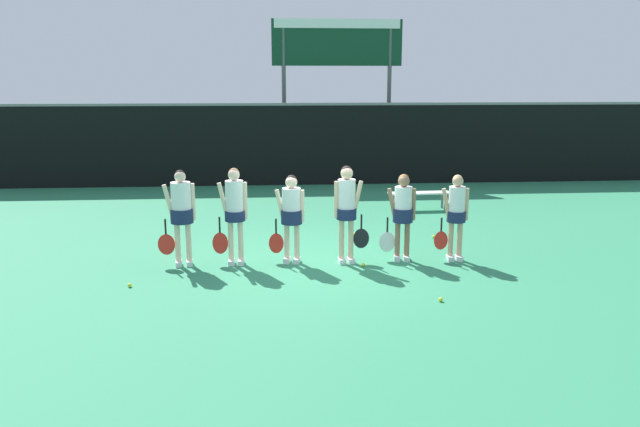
# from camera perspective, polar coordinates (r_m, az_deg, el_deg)

# --- Properties ---
(ground_plane) EXTENTS (140.00, 140.00, 0.00)m
(ground_plane) POSITION_cam_1_polar(r_m,az_deg,el_deg) (11.57, 0.20, -4.52)
(ground_plane) COLOR #2D7F56
(fence_windscreen) EXTENTS (60.00, 0.08, 2.58)m
(fence_windscreen) POSITION_cam_1_polar(r_m,az_deg,el_deg) (19.80, -1.84, 6.38)
(fence_windscreen) COLOR black
(fence_windscreen) RESTS_ON ground_plane
(scoreboard) EXTENTS (4.30, 0.15, 5.23)m
(scoreboard) POSITION_cam_1_polar(r_m,az_deg,el_deg) (21.20, 1.57, 14.38)
(scoreboard) COLOR #515156
(scoreboard) RESTS_ON ground_plane
(bench_courtside) EXTENTS (1.62, 0.43, 0.46)m
(bench_courtside) POSITION_cam_1_polar(r_m,az_deg,el_deg) (16.32, 9.06, 1.70)
(bench_courtside) COLOR silver
(bench_courtside) RESTS_ON ground_plane
(player_0) EXTENTS (0.69, 0.41, 1.75)m
(player_0) POSITION_cam_1_polar(r_m,az_deg,el_deg) (11.44, -12.58, 0.36)
(player_0) COLOR beige
(player_0) RESTS_ON ground_plane
(player_1) EXTENTS (0.65, 0.37, 1.78)m
(player_1) POSITION_cam_1_polar(r_m,az_deg,el_deg) (11.35, -7.83, 0.52)
(player_1) COLOR beige
(player_1) RESTS_ON ground_plane
(player_2) EXTENTS (0.66, 0.39, 1.63)m
(player_2) POSITION_cam_1_polar(r_m,az_deg,el_deg) (11.38, -2.65, 0.21)
(player_2) COLOR beige
(player_2) RESTS_ON ground_plane
(player_3) EXTENTS (0.65, 0.37, 1.80)m
(player_3) POSITION_cam_1_polar(r_m,az_deg,el_deg) (11.34, 2.47, 0.75)
(player_3) COLOR beige
(player_3) RESTS_ON ground_plane
(player_4) EXTENTS (0.66, 0.37, 1.63)m
(player_4) POSITION_cam_1_polar(r_m,az_deg,el_deg) (11.62, 7.56, 0.30)
(player_4) COLOR #8C664C
(player_4) RESTS_ON ground_plane
(player_5) EXTENTS (0.62, 0.35, 1.62)m
(player_5) POSITION_cam_1_polar(r_m,az_deg,el_deg) (11.79, 12.34, 0.23)
(player_5) COLOR tan
(player_5) RESTS_ON ground_plane
(tennis_ball_0) EXTENTS (0.07, 0.07, 0.07)m
(tennis_ball_0) POSITION_cam_1_polar(r_m,az_deg,el_deg) (9.79, 10.98, -7.73)
(tennis_ball_0) COLOR #CCE033
(tennis_ball_0) RESTS_ON ground_plane
(tennis_ball_1) EXTENTS (0.07, 0.07, 0.07)m
(tennis_ball_1) POSITION_cam_1_polar(r_m,az_deg,el_deg) (13.53, 3.21, -1.89)
(tennis_ball_1) COLOR #CCE033
(tennis_ball_1) RESTS_ON ground_plane
(tennis_ball_2) EXTENTS (0.07, 0.07, 0.07)m
(tennis_ball_2) POSITION_cam_1_polar(r_m,az_deg,el_deg) (10.71, -17.01, -6.29)
(tennis_ball_2) COLOR #CCE033
(tennis_ball_2) RESTS_ON ground_plane
(tennis_ball_3) EXTENTS (0.07, 0.07, 0.07)m
(tennis_ball_3) POSITION_cam_1_polar(r_m,az_deg,el_deg) (11.36, 3.98, -4.70)
(tennis_ball_3) COLOR #CCE033
(tennis_ball_3) RESTS_ON ground_plane
(tennis_ball_4) EXTENTS (0.07, 0.07, 0.07)m
(tennis_ball_4) POSITION_cam_1_polar(r_m,az_deg,el_deg) (13.52, 10.35, -2.10)
(tennis_ball_4) COLOR #CCE033
(tennis_ball_4) RESTS_ON ground_plane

